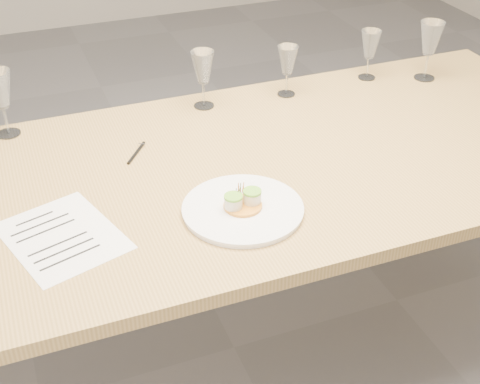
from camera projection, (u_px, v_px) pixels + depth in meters
name	position (u px, v px, depth m)	size (l,w,h in m)	color
ground	(234.00, 347.00, 2.35)	(7.00, 7.00, 0.00)	slate
dining_table	(233.00, 185.00, 1.97)	(2.40, 1.00, 0.75)	tan
dinner_plate	(243.00, 208.00, 1.74)	(0.32, 0.32, 0.08)	white
recipe_sheet	(62.00, 236.00, 1.65)	(0.33, 0.37, 0.00)	white
ballpoint_pen	(136.00, 153.00, 1.99)	(0.08, 0.11, 0.01)	black
wine_glass_1	(203.00, 68.00, 2.18)	(0.08, 0.08, 0.20)	white
wine_glass_2	(288.00, 61.00, 2.27)	(0.07, 0.07, 0.18)	white
wine_glass_3	(370.00, 45.00, 2.38)	(0.07, 0.07, 0.18)	white
wine_glass_4	(430.00, 39.00, 2.37)	(0.09, 0.09, 0.21)	white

